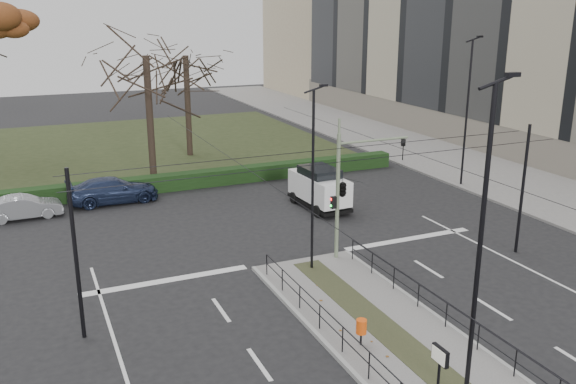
% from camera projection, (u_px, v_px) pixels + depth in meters
% --- Properties ---
extents(ground, '(140.00, 140.00, 0.00)m').
position_uv_depth(ground, '(357.00, 309.00, 22.85)').
color(ground, black).
rests_on(ground, ground).
extents(median_island, '(4.40, 15.00, 0.14)m').
position_uv_depth(median_island, '(394.00, 339.00, 20.64)').
color(median_island, '#605E5C').
rests_on(median_island, ground).
extents(sidewalk_east, '(8.00, 90.00, 0.14)m').
position_uv_depth(sidewalk_east, '(415.00, 149.00, 49.07)').
color(sidewalk_east, '#605E5C').
rests_on(sidewalk_east, ground).
extents(park, '(38.00, 26.00, 0.10)m').
position_uv_depth(park, '(91.00, 151.00, 48.62)').
color(park, '#252E17').
rests_on(park, ground).
extents(hedge, '(38.00, 1.00, 1.00)m').
position_uv_depth(hedge, '(116.00, 188.00, 36.73)').
color(hedge, black).
rests_on(hedge, ground).
extents(apartment_block, '(13.09, 52.10, 21.64)m').
position_uv_depth(apartment_block, '(507.00, 15.00, 51.68)').
color(apartment_block, tan).
rests_on(apartment_block, ground).
extents(median_railing, '(4.14, 13.24, 0.92)m').
position_uv_depth(median_railing, '(397.00, 316.00, 20.29)').
color(median_railing, black).
rests_on(median_railing, median_island).
extents(catenary, '(20.00, 34.00, 6.00)m').
position_uv_depth(catenary, '(339.00, 210.00, 23.30)').
color(catenary, black).
rests_on(catenary, ground).
extents(traffic_light, '(3.86, 2.16, 5.63)m').
position_uv_depth(traffic_light, '(344.00, 186.00, 26.53)').
color(traffic_light, gray).
rests_on(traffic_light, median_island).
extents(litter_bin, '(0.36, 0.36, 0.91)m').
position_uv_depth(litter_bin, '(361.00, 327.00, 19.98)').
color(litter_bin, black).
rests_on(litter_bin, median_island).
extents(info_panel, '(0.13, 0.60, 2.31)m').
position_uv_depth(info_panel, '(439.00, 364.00, 15.78)').
color(info_panel, black).
rests_on(info_panel, median_island).
extents(streetlamp_median_near, '(0.77, 0.16, 9.18)m').
position_uv_depth(streetlamp_median_near, '(480.00, 249.00, 15.84)').
color(streetlamp_median_near, black).
rests_on(streetlamp_median_near, median_island).
extents(streetlamp_median_far, '(0.65, 0.13, 7.82)m').
position_uv_depth(streetlamp_median_far, '(313.00, 179.00, 25.08)').
color(streetlamp_median_far, black).
rests_on(streetlamp_median_far, median_island).
extents(streetlamp_sidewalk, '(0.77, 0.16, 9.19)m').
position_uv_depth(streetlamp_sidewalk, '(467.00, 111.00, 37.60)').
color(streetlamp_sidewalk, black).
rests_on(streetlamp_sidewalk, sidewalk_east).
extents(parked_car_second, '(3.92, 1.49, 1.28)m').
position_uv_depth(parked_car_second, '(24.00, 207.00, 32.70)').
color(parked_car_second, '#93969A').
rests_on(parked_car_second, ground).
extents(parked_car_third, '(5.16, 2.17, 1.49)m').
position_uv_depth(parked_car_third, '(113.00, 190.00, 35.42)').
color(parked_car_third, '#1F2948').
rests_on(parked_car_third, ground).
extents(white_van, '(2.20, 4.45, 2.35)m').
position_uv_depth(white_van, '(319.00, 187.00, 34.35)').
color(white_van, white).
rests_on(white_van, ground).
extents(bare_tree_center, '(7.07, 7.07, 9.97)m').
position_uv_depth(bare_tree_center, '(186.00, 63.00, 45.03)').
color(bare_tree_center, black).
rests_on(bare_tree_center, park).
extents(bare_tree_near, '(7.42, 7.42, 10.72)m').
position_uv_depth(bare_tree_near, '(146.00, 65.00, 36.97)').
color(bare_tree_near, black).
rests_on(bare_tree_near, park).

